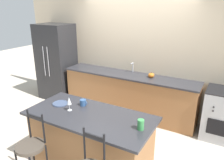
# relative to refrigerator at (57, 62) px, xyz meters

# --- Properties ---
(ground_plane) EXTENTS (18.00, 18.00, 0.00)m
(ground_plane) POSITION_rel_refrigerator_xyz_m (2.02, -0.29, -0.96)
(ground_plane) COLOR beige
(wall_back) EXTENTS (6.00, 0.07, 2.70)m
(wall_back) POSITION_rel_refrigerator_xyz_m (2.02, 0.37, 0.39)
(wall_back) COLOR beige
(wall_back) RESTS_ON ground_plane
(back_counter) EXTENTS (3.03, 0.64, 0.93)m
(back_counter) POSITION_rel_refrigerator_xyz_m (2.02, 0.06, -0.49)
(back_counter) COLOR #936038
(back_counter) RESTS_ON ground_plane
(sink_faucet) EXTENTS (0.02, 0.13, 0.22)m
(sink_faucet) POSITION_rel_refrigerator_xyz_m (2.02, 0.25, 0.11)
(sink_faucet) COLOR #ADAFB5
(sink_faucet) RESTS_ON back_counter
(kitchen_island) EXTENTS (1.84, 0.87, 0.91)m
(kitchen_island) POSITION_rel_refrigerator_xyz_m (2.30, -1.83, -0.51)
(kitchen_island) COLOR #936038
(kitchen_island) RESTS_ON ground_plane
(refrigerator) EXTENTS (0.86, 0.71, 1.92)m
(refrigerator) POSITION_rel_refrigerator_xyz_m (0.00, 0.00, 0.00)
(refrigerator) COLOR #232326
(refrigerator) RESTS_ON ground_plane
(bar_stool_near) EXTENTS (0.37, 0.37, 1.09)m
(bar_stool_near) POSITION_rel_refrigerator_xyz_m (1.85, -2.52, -0.41)
(bar_stool_near) COLOR black
(bar_stool_near) RESTS_ON ground_plane
(dinner_plate) EXTENTS (0.24, 0.24, 0.02)m
(dinner_plate) POSITION_rel_refrigerator_xyz_m (1.70, -1.77, -0.05)
(dinner_plate) COLOR #425170
(dinner_plate) RESTS_ON kitchen_island
(wine_glass) EXTENTS (0.07, 0.07, 0.21)m
(wine_glass) POSITION_rel_refrigerator_xyz_m (1.97, -1.86, 0.09)
(wine_glass) COLOR white
(wine_glass) RESTS_ON kitchen_island
(coffee_mug) EXTENTS (0.13, 0.09, 0.09)m
(coffee_mug) POSITION_rel_refrigerator_xyz_m (2.05, -1.63, -0.01)
(coffee_mug) COLOR #335689
(coffee_mug) RESTS_ON kitchen_island
(tumbler_cup) EXTENTS (0.08, 0.08, 0.13)m
(tumbler_cup) POSITION_rel_refrigerator_xyz_m (3.08, -1.84, 0.01)
(tumbler_cup) COLOR #3D934C
(tumbler_cup) RESTS_ON kitchen_island
(pumpkin_decoration) EXTENTS (0.13, 0.13, 0.12)m
(pumpkin_decoration) POSITION_rel_refrigerator_xyz_m (2.52, 0.08, 0.02)
(pumpkin_decoration) COLOR orange
(pumpkin_decoration) RESTS_ON back_counter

